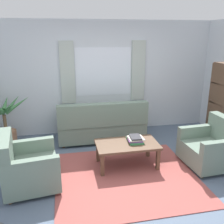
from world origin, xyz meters
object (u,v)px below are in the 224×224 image
object	(u,v)px
couch	(102,125)
armchair_right	(212,147)
potted_plant	(5,124)
armchair_left	(26,167)
coffee_table	(127,146)
book_stack_on_table	(135,139)

from	to	relation	value
couch	armchair_right	xyz separation A→B (m)	(1.75, -1.51, -0.01)
couch	potted_plant	distance (m)	2.04
armchair_left	coffee_table	world-z (taller)	armchair_left
potted_plant	armchair_left	bearing A→B (deg)	-69.88
book_stack_on_table	potted_plant	world-z (taller)	potted_plant
armchair_right	book_stack_on_table	distance (m)	1.38
couch	book_stack_on_table	world-z (taller)	couch
book_stack_on_table	potted_plant	size ratio (longest dim) A/B	0.29
armchair_right	potted_plant	size ratio (longest dim) A/B	0.76
armchair_right	book_stack_on_table	xyz separation A→B (m)	(-1.33, 0.32, 0.13)
potted_plant	coffee_table	bearing A→B (deg)	-30.47
armchair_left	armchair_right	world-z (taller)	same
coffee_table	book_stack_on_table	world-z (taller)	book_stack_on_table
armchair_left	coffee_table	size ratio (longest dim) A/B	0.86
armchair_left	couch	bearing A→B (deg)	-49.91
armchair_left	armchair_right	xyz separation A→B (m)	(3.16, 0.06, 0.00)
book_stack_on_table	armchair_left	bearing A→B (deg)	-168.42
couch	potted_plant	world-z (taller)	potted_plant
book_stack_on_table	potted_plant	distance (m)	2.78
armchair_right	book_stack_on_table	bearing A→B (deg)	-106.83
armchair_right	book_stack_on_table	world-z (taller)	armchair_right
couch	book_stack_on_table	xyz separation A→B (m)	(0.42, -1.18, 0.12)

